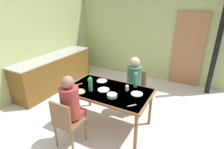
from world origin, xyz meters
name	(u,v)px	position (x,y,z in m)	size (l,w,h in m)	color
ground_plane	(103,120)	(0.00, 0.00, 0.00)	(6.97, 6.97, 0.00)	beige
wall_back	(148,34)	(0.00, 2.68, 1.33)	(4.75, 0.10, 2.66)	#A4B26B
wall_left	(40,39)	(-2.28, 0.67, 1.33)	(0.10, 4.02, 2.66)	#A3B26D
door_wooden	(188,50)	(1.16, 2.60, 1.00)	(0.80, 0.05, 2.00)	#99683C
stove_pipe_column	(218,43)	(1.82, 2.33, 1.33)	(0.12, 0.12, 2.66)	black
kitchen_counter	(55,72)	(-1.95, 0.71, 0.45)	(0.61, 2.38, 0.91)	brown
dining_table	(108,93)	(0.15, -0.04, 0.68)	(1.54, 0.91, 0.75)	brown
chair_near_diner	(66,121)	(-0.16, -0.85, 0.50)	(0.40, 0.40, 0.87)	brown
chair_far_diner	(136,88)	(0.38, 0.76, 0.50)	(0.40, 0.40, 0.87)	brown
person_near_diner	(70,102)	(-0.16, -0.71, 0.78)	(0.30, 0.37, 0.77)	maroon
person_far_diner	(134,78)	(0.38, 0.62, 0.78)	(0.30, 0.37, 0.77)	#426E4B
water_bottle_green_near	(136,79)	(0.53, 0.32, 0.90)	(0.07, 0.07, 0.31)	#3F8F6F
water_bottle_green_far	(90,84)	(-0.12, -0.21, 0.88)	(0.07, 0.07, 0.28)	green
serving_bowl_center	(112,95)	(0.33, -0.23, 0.78)	(0.17, 0.17, 0.06)	beige
dinner_plate_near_left	(102,81)	(-0.15, 0.23, 0.76)	(0.20, 0.20, 0.01)	white
dinner_plate_near_right	(137,94)	(0.66, 0.06, 0.76)	(0.20, 0.20, 0.01)	white
dinner_plate_far_center	(104,90)	(0.08, -0.08, 0.76)	(0.21, 0.21, 0.01)	white
drinking_glass_by_near_diner	(127,88)	(0.46, 0.10, 0.80)	(0.06, 0.06, 0.10)	silver
bread_plate_sliced	(80,92)	(-0.25, -0.35, 0.76)	(0.19, 0.19, 0.02)	#DBB77A
cutlery_knife_near	(89,79)	(-0.43, 0.20, 0.75)	(0.15, 0.02, 0.00)	silver
cutlery_fork_near	(132,105)	(0.73, -0.32, 0.75)	(0.15, 0.02, 0.00)	silver
cutlery_knife_far	(79,84)	(-0.47, -0.11, 0.75)	(0.15, 0.02, 0.00)	silver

